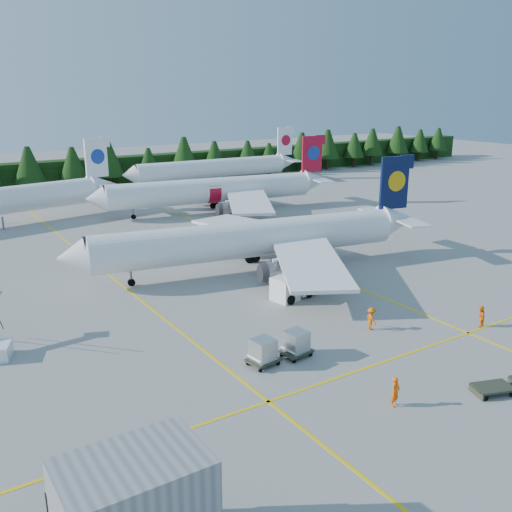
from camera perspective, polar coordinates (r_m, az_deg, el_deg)
ground at (r=50.20m, az=10.80°, el=-6.73°), size 320.00×320.00×0.00m
taxi_stripe_a at (r=59.44m, az=-12.90°, el=-3.15°), size 0.25×120.00×0.01m
taxi_stripe_b at (r=68.32m, az=3.01°, el=-0.19°), size 0.25×120.00×0.01m
taxi_stripe_cross at (r=46.46m, az=15.92°, el=-9.05°), size 80.00×0.25×0.01m
treeline_hedge at (r=120.68m, az=-17.00°, el=7.83°), size 220.00×4.00×6.00m
airliner_navy at (r=62.20m, az=-1.26°, el=1.57°), size 40.41×32.98×11.83m
airliner_red at (r=93.28m, az=-4.85°, el=6.49°), size 40.14×32.80×11.72m
airliner_far_right at (r=119.97m, az=-4.86°, el=8.70°), size 39.01×5.36×11.34m
service_truck at (r=55.77m, az=4.40°, el=-2.45°), size 6.60×3.51×3.03m
uld_pair at (r=42.68m, az=2.41°, el=-9.03°), size 5.29×2.13×1.71m
crew_a at (r=38.17m, az=13.77°, el=-13.04°), size 0.84×0.67×2.01m
crew_b at (r=52.15m, az=21.53°, el=-5.65°), size 1.08×0.96×1.84m
crew_c at (r=48.92m, az=11.46°, el=-6.16°), size 0.70×0.90×1.95m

